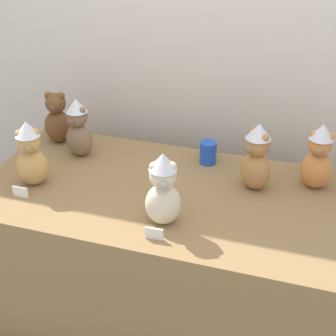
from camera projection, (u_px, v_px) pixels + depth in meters
wall_back at (209, 25)px, 2.50m from camera, size 7.00×0.08×2.60m
display_table at (168, 257)px, 2.41m from camera, size 1.67×0.84×0.74m
teddy_bear_chestnut at (57, 119)px, 2.58m from camera, size 0.16×0.15×0.27m
teddy_bear_ginger at (318, 157)px, 2.19m from camera, size 0.15×0.13×0.30m
teddy_bear_honey at (30, 154)px, 2.21m from camera, size 0.18×0.17×0.31m
teddy_bear_mocha at (78, 128)px, 2.44m from camera, size 0.16×0.14×0.30m
teddy_bear_cream at (163, 190)px, 1.96m from camera, size 0.17×0.16×0.31m
teddy_bear_caramel at (256, 157)px, 2.18m from camera, size 0.18×0.18×0.31m
party_cup_blue at (208, 153)px, 2.42m from camera, size 0.08×0.08×0.11m
name_card_front_left at (154, 234)px, 1.93m from camera, size 0.07×0.01×0.05m
name_card_front_middle at (20, 192)px, 2.18m from camera, size 0.07×0.01×0.05m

